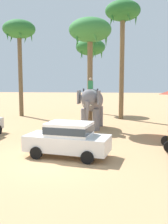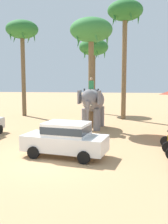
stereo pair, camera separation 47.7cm
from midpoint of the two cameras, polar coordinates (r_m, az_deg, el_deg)
ground_plane at (r=12.79m, az=-6.88°, el=-10.28°), size 120.00×120.00×0.00m
car_sedan_foreground at (r=13.19m, az=-4.45°, el=-5.53°), size 4.37×2.54×1.70m
elephant_with_mahout at (r=20.33m, az=1.02°, el=2.00°), size 1.98×3.96×3.88m
palm_tree_behind_elephant at (r=26.04m, az=7.68°, el=19.58°), size 3.20×3.20×10.80m
palm_tree_near_hut at (r=30.05m, az=0.94°, el=13.18°), size 3.20×3.20×8.10m
palm_tree_left_of_road at (r=28.34m, az=-14.11°, el=16.07°), size 3.20×3.20×9.55m
palm_tree_leaning_seaward at (r=20.94m, az=0.62°, el=16.40°), size 3.20×3.20×8.33m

